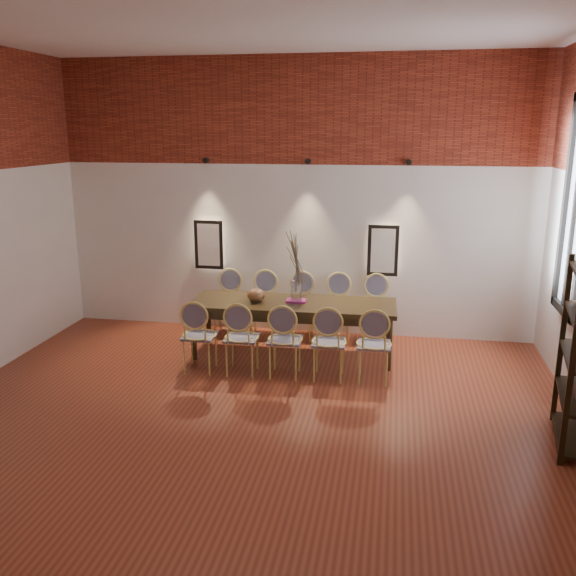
% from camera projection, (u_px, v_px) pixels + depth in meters
% --- Properties ---
extents(floor, '(7.00, 7.00, 0.02)m').
position_uv_depth(floor, '(237.00, 442.00, 6.04)').
color(floor, brown).
rests_on(floor, ground).
extents(ceiling, '(7.00, 7.00, 0.02)m').
position_uv_depth(ceiling, '(226.00, 2.00, 5.01)').
color(ceiling, silver).
rests_on(ceiling, ground).
extents(wall_back, '(7.00, 0.10, 4.00)m').
position_uv_depth(wall_back, '(295.00, 199.00, 8.90)').
color(wall_back, silver).
rests_on(wall_back, ground).
extents(brick_band_back, '(7.00, 0.02, 1.50)m').
position_uv_depth(brick_band_back, '(295.00, 110.00, 8.52)').
color(brick_band_back, maroon).
rests_on(brick_band_back, ground).
extents(niche_left, '(0.36, 0.06, 0.66)m').
position_uv_depth(niche_left, '(209.00, 244.00, 9.21)').
color(niche_left, '#FFEAC6').
rests_on(niche_left, wall_back).
extents(niche_right, '(0.36, 0.06, 0.66)m').
position_uv_depth(niche_right, '(383.00, 250.00, 8.77)').
color(niche_right, '#FFEAC6').
rests_on(niche_right, wall_back).
extents(spot_fixture_left, '(0.08, 0.10, 0.08)m').
position_uv_depth(spot_fixture_left, '(206.00, 160.00, 8.86)').
color(spot_fixture_left, black).
rests_on(spot_fixture_left, wall_back).
extents(spot_fixture_mid, '(0.08, 0.10, 0.08)m').
position_uv_depth(spot_fixture_mid, '(308.00, 161.00, 8.61)').
color(spot_fixture_mid, black).
rests_on(spot_fixture_mid, wall_back).
extents(spot_fixture_right, '(0.08, 0.10, 0.08)m').
position_uv_depth(spot_fixture_right, '(409.00, 162.00, 8.37)').
color(spot_fixture_right, black).
rests_on(spot_fixture_right, wall_back).
extents(window_frame, '(0.08, 0.90, 2.50)m').
position_uv_depth(window_frame, '(576.00, 207.00, 6.81)').
color(window_frame, black).
rests_on(window_frame, wall_right).
extents(window_mullion, '(0.06, 0.06, 2.40)m').
position_uv_depth(window_mullion, '(576.00, 207.00, 6.81)').
color(window_mullion, black).
rests_on(window_mullion, wall_right).
extents(dining_table, '(2.75, 0.94, 0.75)m').
position_uv_depth(dining_table, '(293.00, 329.00, 8.24)').
color(dining_table, '#352814').
rests_on(dining_table, floor).
extents(chair_near_a, '(0.45, 0.45, 0.94)m').
position_uv_depth(chair_near_a, '(200.00, 335.00, 7.68)').
color(chair_near_a, '#D6C268').
rests_on(chair_near_a, floor).
extents(chair_near_b, '(0.45, 0.45, 0.94)m').
position_uv_depth(chair_near_b, '(242.00, 338.00, 7.61)').
color(chair_near_b, '#D6C268').
rests_on(chair_near_b, floor).
extents(chair_near_c, '(0.45, 0.45, 0.94)m').
position_uv_depth(chair_near_c, '(285.00, 340.00, 7.53)').
color(chair_near_c, '#D6C268').
rests_on(chair_near_c, floor).
extents(chair_near_d, '(0.45, 0.45, 0.94)m').
position_uv_depth(chair_near_d, '(329.00, 342.00, 7.45)').
color(chair_near_d, '#D6C268').
rests_on(chair_near_d, floor).
extents(chair_near_e, '(0.45, 0.45, 0.94)m').
position_uv_depth(chair_near_e, '(374.00, 344.00, 7.37)').
color(chair_near_e, '#D6C268').
rests_on(chair_near_e, floor).
extents(chair_far_a, '(0.45, 0.45, 0.94)m').
position_uv_depth(chair_far_a, '(227.00, 304.00, 9.06)').
color(chair_far_a, '#D6C268').
rests_on(chair_far_a, floor).
extents(chair_far_b, '(0.45, 0.45, 0.94)m').
position_uv_depth(chair_far_b, '(263.00, 306.00, 8.98)').
color(chair_far_b, '#D6C268').
rests_on(chair_far_b, floor).
extents(chair_far_c, '(0.45, 0.45, 0.94)m').
position_uv_depth(chair_far_c, '(300.00, 307.00, 8.90)').
color(chair_far_c, '#D6C268').
rests_on(chair_far_c, floor).
extents(chair_far_d, '(0.45, 0.45, 0.94)m').
position_uv_depth(chair_far_d, '(337.00, 309.00, 8.82)').
color(chair_far_d, '#D6C268').
rests_on(chair_far_d, floor).
extents(chair_far_e, '(0.45, 0.45, 0.94)m').
position_uv_depth(chair_far_e, '(375.00, 310.00, 8.74)').
color(chair_far_e, '#D6C268').
rests_on(chair_far_e, floor).
extents(vase, '(0.14, 0.14, 0.30)m').
position_uv_depth(vase, '(296.00, 291.00, 8.10)').
color(vase, silver).
rests_on(vase, dining_table).
extents(dried_branches, '(0.50, 0.50, 0.70)m').
position_uv_depth(dried_branches, '(296.00, 258.00, 7.98)').
color(dried_branches, brown).
rests_on(dried_branches, vase).
extents(bowl, '(0.24, 0.24, 0.18)m').
position_uv_depth(bowl, '(256.00, 295.00, 8.14)').
color(bowl, brown).
rests_on(bowl, dining_table).
extents(book, '(0.26, 0.19, 0.03)m').
position_uv_depth(book, '(296.00, 301.00, 8.15)').
color(book, '#821C5B').
rests_on(book, dining_table).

